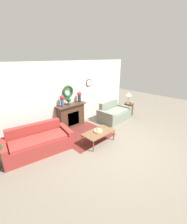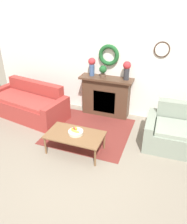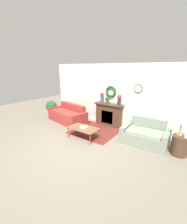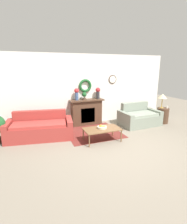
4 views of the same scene
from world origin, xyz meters
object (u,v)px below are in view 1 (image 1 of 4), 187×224
Objects in this scene: couch_left at (38,143)px; fruit_bowl at (98,131)px; fireplace at (71,115)px; table_lamp at (128,94)px; potted_plant_on_mantel at (69,101)px; loveseat_right at (114,114)px; vase_on_mantel_right at (79,96)px; side_table_by_loveseat at (129,109)px; mug at (132,102)px; coffee_table at (99,133)px; vase_on_mantel_left at (62,100)px.

couch_left reaches higher than fruit_bowl.
fireplace is 2.28× the size of table_lamp.
potted_plant_on_mantel is (1.74, 0.74, 0.86)m from couch_left.
vase_on_mantel_right is at bearing 148.93° from loveseat_right.
vase_on_mantel_right is (-2.47, 0.93, 0.95)m from side_table_by_loveseat.
vase_on_mantel_right is 0.58m from potted_plant_on_mantel.
fireplace reaches higher than couch_left.
potted_plant_on_mantel is (-1.99, 0.78, 0.87)m from loveseat_right.
vase_on_mantel_right is (-2.57, 1.01, 0.60)m from mug.
fireplace is 0.89m from vase_on_mantel_right.
couch_left is 1.41× the size of loveseat_right.
vase_on_mantel_left reaches higher than coffee_table.
side_table_by_loveseat is 1.06× the size of table_lamp.
potted_plant_on_mantel is (-0.09, -0.01, 0.66)m from fireplace.
loveseat_right is at bearing 24.61° from coffee_table.
fireplace is 1.18× the size of coffee_table.
fireplace is 3.22m from mug.
fruit_bowl is 0.67× the size of vase_on_mantel_right.
side_table_by_loveseat is (4.79, -0.17, -0.00)m from couch_left.
side_table_by_loveseat reaches higher than fruit_bowl.
vase_on_mantel_left is at bearing 99.84° from fruit_bowl.
table_lamp is (1.00, -0.08, 0.78)m from loveseat_right.
table_lamp is (2.99, 0.80, 0.64)m from fruit_bowl.
mug is at bearing -16.35° from vase_on_mantel_left.
potted_plant_on_mantel is at bearing -3.91° from vase_on_mantel_left.
loveseat_right is 2.66× the size of table_lamp.
vase_on_mantel_right is at bearing 159.41° from side_table_by_loveseat.
vase_on_mantel_right is at bearing 71.19° from fruit_bowl.
fireplace is at bearing 163.14° from table_lamp.
couch_left is 4.79m from table_lamp.
couch_left is at bearing 151.27° from coffee_table.
fireplace is 3.10m from side_table_by_loveseat.
table_lamp reaches higher than fireplace.
mug is 0.31× the size of potted_plant_on_mantel.
couch_left is 1.98m from fruit_bowl.
mug is (1.16, -0.21, 0.36)m from loveseat_right.
table_lamp is at bearing 15.49° from coffee_table.
table_lamp reaches higher than coffee_table.
fruit_bowl is 1.02× the size of potted_plant_on_mantel.
coffee_table is at bearing -167.45° from mug.
table_lamp reaches higher than couch_left.
potted_plant_on_mantel is (0.29, -0.02, -0.09)m from vase_on_mantel_left.
vase_on_mantel_left is at bearing 164.93° from table_lamp.
potted_plant_on_mantel reaches higher than table_lamp.
fireplace is 3.08m from table_lamp.
coffee_table is at bearing -19.04° from couch_left.
mug reaches higher than coffee_table.
fireplace is 2.95× the size of vase_on_mantel_left.
mug is 0.20× the size of vase_on_mantel_left.
mug is at bearing -38.16° from table_lamp.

